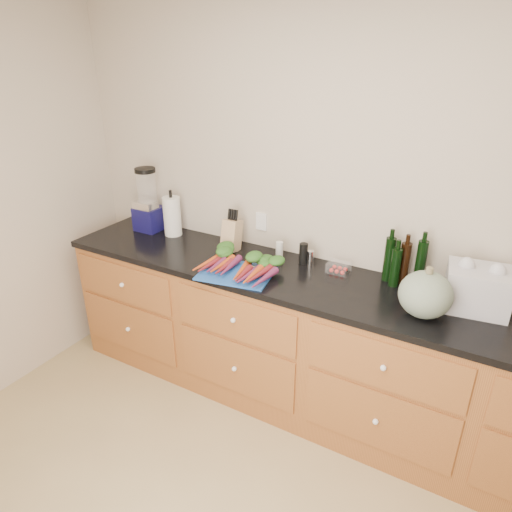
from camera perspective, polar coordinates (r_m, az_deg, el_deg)
The scene contains 15 objects.
wall_back at distance 2.85m, azimuth 11.66°, elevation 5.75°, with size 4.10×0.05×2.60m, color #C2B4A1.
cabinets at distance 2.97m, azimuth 8.15°, elevation -11.77°, with size 3.60×0.64×0.90m.
countertop at distance 2.72m, azimuth 8.76°, elevation -3.74°, with size 3.64×0.62×0.04m, color black.
cutting_board at distance 2.78m, azimuth -2.46°, elevation -2.15°, with size 0.43×0.33×0.01m, color #1E53AC.
carrots at distance 2.80m, azimuth -1.99°, elevation -1.18°, with size 0.47×0.34×0.07m.
squash at distance 2.47m, azimuth 20.42°, elevation -4.53°, with size 0.27×0.27×0.24m, color slate.
blender_appliance at distance 3.50m, azimuth -13.34°, elevation 6.41°, with size 0.19×0.19×0.47m.
paper_towel at distance 3.38m, azimuth -10.43°, elevation 4.91°, with size 0.13×0.13×0.29m, color white.
knife_block at distance 3.08m, azimuth -3.07°, elevation 2.61°, with size 0.11×0.11×0.21m, color tan.
grinder_salt at distance 2.98m, azimuth 2.94°, elevation 0.75°, with size 0.05×0.05×0.11m, color silver.
grinder_pepper at distance 2.91m, azimuth 5.94°, elevation 0.31°, with size 0.05×0.05×0.14m, color black.
canister_chrome at distance 2.90m, azimuth 6.82°, elevation -0.24°, with size 0.04×0.04×0.10m, color white.
tomato_box at distance 2.84m, azimuth 10.28°, elevation -1.45°, with size 0.13×0.11×0.06m, color white.
bottles at distance 2.75m, azimuth 17.86°, elevation -0.89°, with size 0.24×0.12×0.28m.
grocery_bag at distance 2.64m, azimuth 25.91°, elevation -3.74°, with size 0.31×0.25×0.23m, color silver, non-canonical shape.
Camera 1 is at (0.81, -0.96, 2.20)m, focal length 32.00 mm.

